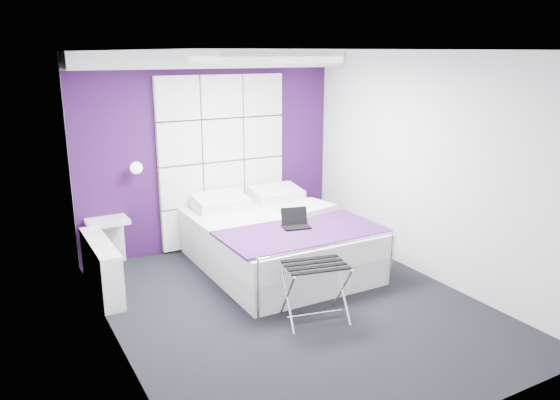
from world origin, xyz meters
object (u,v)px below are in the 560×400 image
radiator (101,267)px  nightstand (107,221)px  bed (277,241)px  laptop (294,222)px  wall_lamp (135,167)px  luggage_rack (315,292)px

radiator → nightstand: size_ratio=2.46×
bed → laptop: laptop is taller
radiator → bed: bed is taller
nightstand → laptop: 2.30m
wall_lamp → luggage_rack: wall_lamp is taller
wall_lamp → laptop: 2.10m
luggage_rack → laptop: (0.35, 1.01, 0.39)m
nightstand → bed: bearing=-28.6°
bed → laptop: size_ratio=7.27×
wall_lamp → radiator: bearing=-130.1°
bed → nightstand: bearing=151.4°
radiator → nightstand: nightstand is taller
radiator → bed: (2.07, -0.28, 0.03)m
radiator → bed: bearing=-7.6°
bed → luggage_rack: bearing=-104.1°
nightstand → wall_lamp: bearing=5.7°
bed → nightstand: 2.10m
wall_lamp → luggage_rack: bearing=-66.4°
nightstand → laptop: laptop is taller
radiator → luggage_rack: (1.71, -1.69, -0.00)m
radiator → laptop: bearing=-18.3°
luggage_rack → wall_lamp: bearing=125.9°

